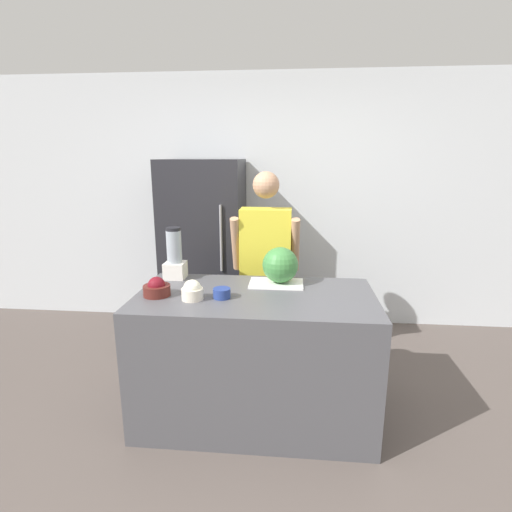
{
  "coord_description": "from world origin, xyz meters",
  "views": [
    {
      "loc": [
        0.24,
        -2.06,
        1.78
      ],
      "look_at": [
        0.0,
        0.46,
        1.15
      ],
      "focal_mm": 28.0,
      "sensor_mm": 36.0,
      "label": 1
    }
  ],
  "objects_px": {
    "bowl_cherries": "(157,288)",
    "bowl_small_blue": "(222,293)",
    "person": "(265,269)",
    "blender": "(175,257)",
    "bowl_cream": "(192,291)",
    "watermelon": "(280,265)",
    "refrigerator": "(204,248)"
  },
  "relations": [
    {
      "from": "person",
      "to": "blender",
      "type": "xyz_separation_m",
      "value": [
        -0.64,
        -0.45,
        0.2
      ]
    },
    {
      "from": "refrigerator",
      "to": "bowl_cherries",
      "type": "bearing_deg",
      "value": -89.53
    },
    {
      "from": "person",
      "to": "bowl_cream",
      "type": "distance_m",
      "value": 0.98
    },
    {
      "from": "bowl_small_blue",
      "to": "blender",
      "type": "xyz_separation_m",
      "value": [
        -0.42,
        0.4,
        0.13
      ]
    },
    {
      "from": "bowl_cream",
      "to": "blender",
      "type": "distance_m",
      "value": 0.51
    },
    {
      "from": "person",
      "to": "bowl_cream",
      "type": "bearing_deg",
      "value": -114.27
    },
    {
      "from": "refrigerator",
      "to": "bowl_small_blue",
      "type": "relative_size",
      "value": 15.61
    },
    {
      "from": "person",
      "to": "watermelon",
      "type": "bearing_deg",
      "value": -74.94
    },
    {
      "from": "person",
      "to": "bowl_small_blue",
      "type": "xyz_separation_m",
      "value": [
        -0.22,
        -0.85,
        0.07
      ]
    },
    {
      "from": "refrigerator",
      "to": "bowl_cherries",
      "type": "height_order",
      "value": "refrigerator"
    },
    {
      "from": "bowl_cherries",
      "to": "bowl_small_blue",
      "type": "relative_size",
      "value": 1.56
    },
    {
      "from": "person",
      "to": "blender",
      "type": "distance_m",
      "value": 0.81
    },
    {
      "from": "bowl_cherries",
      "to": "bowl_small_blue",
      "type": "distance_m",
      "value": 0.43
    },
    {
      "from": "refrigerator",
      "to": "bowl_cherries",
      "type": "xyz_separation_m",
      "value": [
        0.01,
        -1.46,
        0.07
      ]
    },
    {
      "from": "bowl_small_blue",
      "to": "watermelon",
      "type": "bearing_deg",
      "value": 41.76
    },
    {
      "from": "watermelon",
      "to": "blender",
      "type": "xyz_separation_m",
      "value": [
        -0.78,
        0.07,
        0.02
      ]
    },
    {
      "from": "refrigerator",
      "to": "bowl_cream",
      "type": "relative_size",
      "value": 12.69
    },
    {
      "from": "refrigerator",
      "to": "person",
      "type": "distance_m",
      "value": 0.91
    },
    {
      "from": "blender",
      "to": "bowl_cream",
      "type": "bearing_deg",
      "value": -61.39
    },
    {
      "from": "bowl_cherries",
      "to": "bowl_small_blue",
      "type": "bearing_deg",
      "value": -0.77
    },
    {
      "from": "bowl_cherries",
      "to": "blender",
      "type": "distance_m",
      "value": 0.41
    },
    {
      "from": "bowl_cherries",
      "to": "bowl_cream",
      "type": "bearing_deg",
      "value": -11.28
    },
    {
      "from": "watermelon",
      "to": "bowl_cherries",
      "type": "bearing_deg",
      "value": -158.16
    },
    {
      "from": "refrigerator",
      "to": "bowl_cream",
      "type": "height_order",
      "value": "refrigerator"
    },
    {
      "from": "person",
      "to": "bowl_cherries",
      "type": "xyz_separation_m",
      "value": [
        -0.65,
        -0.84,
        0.09
      ]
    },
    {
      "from": "blender",
      "to": "bowl_cherries",
      "type": "bearing_deg",
      "value": -91.23
    },
    {
      "from": "refrigerator",
      "to": "person",
      "type": "xyz_separation_m",
      "value": [
        0.66,
        -0.62,
        -0.02
      ]
    },
    {
      "from": "bowl_cherries",
      "to": "bowl_small_blue",
      "type": "xyz_separation_m",
      "value": [
        0.43,
        -0.01,
        -0.02
      ]
    },
    {
      "from": "refrigerator",
      "to": "watermelon",
      "type": "height_order",
      "value": "refrigerator"
    },
    {
      "from": "person",
      "to": "watermelon",
      "type": "relative_size",
      "value": 6.57
    },
    {
      "from": "refrigerator",
      "to": "blender",
      "type": "distance_m",
      "value": 1.09
    },
    {
      "from": "refrigerator",
      "to": "bowl_small_blue",
      "type": "bearing_deg",
      "value": -73.25
    }
  ]
}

